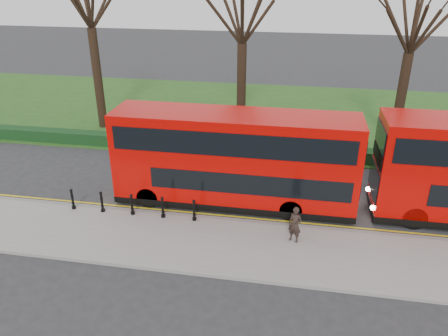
# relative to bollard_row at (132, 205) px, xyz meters

# --- Properties ---
(ground) EXTENTS (120.00, 120.00, 0.00)m
(ground) POSITION_rel_bollard_row_xyz_m (1.47, 1.35, -0.65)
(ground) COLOR #28282B
(ground) RESTS_ON ground
(pavement) EXTENTS (60.00, 4.00, 0.15)m
(pavement) POSITION_rel_bollard_row_xyz_m (1.47, -1.65, -0.57)
(pavement) COLOR gray
(pavement) RESTS_ON ground
(kerb) EXTENTS (60.00, 0.25, 0.16)m
(kerb) POSITION_rel_bollard_row_xyz_m (1.47, 0.35, -0.57)
(kerb) COLOR slate
(kerb) RESTS_ON ground
(grass_verge) EXTENTS (60.00, 18.00, 0.06)m
(grass_verge) POSITION_rel_bollard_row_xyz_m (1.47, 16.35, -0.62)
(grass_verge) COLOR #244A18
(grass_verge) RESTS_ON ground
(hedge) EXTENTS (60.00, 0.90, 0.80)m
(hedge) POSITION_rel_bollard_row_xyz_m (1.47, 8.15, -0.25)
(hedge) COLOR black
(hedge) RESTS_ON ground
(yellow_line_outer) EXTENTS (60.00, 0.10, 0.01)m
(yellow_line_outer) POSITION_rel_bollard_row_xyz_m (1.47, 0.65, -0.64)
(yellow_line_outer) COLOR yellow
(yellow_line_outer) RESTS_ON ground
(yellow_line_inner) EXTENTS (60.00, 0.10, 0.01)m
(yellow_line_inner) POSITION_rel_bollard_row_xyz_m (1.47, 0.85, -0.64)
(yellow_line_inner) COLOR yellow
(yellow_line_inner) RESTS_ON ground
(tree_mid) EXTENTS (7.21, 7.21, 11.26)m
(tree_mid) POSITION_rel_bollard_row_xyz_m (3.47, 11.35, 7.53)
(tree_mid) COLOR black
(tree_mid) RESTS_ON ground
(tree_right) EXTENTS (6.90, 6.90, 10.79)m
(tree_right) POSITION_rel_bollard_row_xyz_m (13.47, 11.35, 7.19)
(tree_right) COLOR black
(tree_right) RESTS_ON ground
(bollard_row) EXTENTS (6.06, 0.15, 1.00)m
(bollard_row) POSITION_rel_bollard_row_xyz_m (0.00, 0.00, 0.00)
(bollard_row) COLOR black
(bollard_row) RESTS_ON pavement
(bus_lead) EXTENTS (11.48, 2.64, 4.57)m
(bus_lead) POSITION_rel_bollard_row_xyz_m (4.44, 2.19, 1.65)
(bus_lead) COLOR #BA0602
(bus_lead) RESTS_ON ground
(pedestrian) EXTENTS (0.68, 0.58, 1.59)m
(pedestrian) POSITION_rel_bollard_row_xyz_m (7.47, -0.86, 0.29)
(pedestrian) COLOR #2C201B
(pedestrian) RESTS_ON pavement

